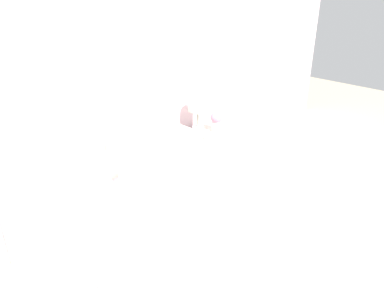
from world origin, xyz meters
The scene contains 7 objects.
ground_plane centered at (0.00, 0.00, 0.00)m, with size 12.00×12.00×0.00m, color #CCB28E.
wall_back centered at (0.00, 0.07, 1.30)m, with size 8.00×0.06×2.60m.
bed centered at (0.00, -0.97, 0.34)m, with size 1.75×2.08×1.19m.
nightstand centered at (1.20, -0.25, 0.27)m, with size 0.47×0.48×0.54m.
table_lamp centered at (1.13, -0.16, 0.81)m, with size 0.21×0.21×0.38m.
flower_vase centered at (1.32, -0.25, 0.66)m, with size 0.13×0.13×0.22m.
alarm_clock centered at (1.10, -0.34, 0.57)m, with size 0.09×0.06×0.06m.
Camera 1 is at (-1.55, -2.59, 2.11)m, focal length 35.00 mm.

